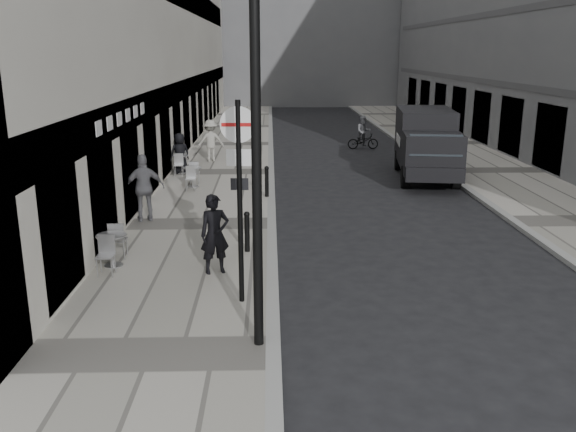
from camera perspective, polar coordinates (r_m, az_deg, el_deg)
name	(u,v)px	position (r m, az deg, el deg)	size (l,w,h in m)	color
sidewalk	(222,173)	(24.79, -6.23, 4.02)	(4.00, 60.00, 0.12)	#ABA59A
far_sidewalk	(491,171)	(26.31, 18.46, 3.97)	(4.00, 60.00, 0.12)	#ABA59A
walking_man	(215,234)	(13.28, -6.87, -1.70)	(0.64, 0.42, 1.75)	black
sign_post	(239,176)	(11.29, -4.58, 3.73)	(0.66, 0.10, 3.87)	black
lamppost	(256,139)	(9.34, -3.00, 7.24)	(0.28, 0.28, 6.15)	black
bollard_near	(247,233)	(14.73, -3.85, -1.59)	(0.12, 0.12, 0.93)	black
bollard_far	(267,182)	(20.28, -2.00, 3.16)	(0.13, 0.13, 0.96)	black
panel_van	(426,140)	(24.36, 12.81, 6.91)	(2.77, 5.77, 2.62)	black
cyclist	(363,136)	(31.29, 7.05, 7.42)	(1.56, 0.60, 1.67)	black
pedestrian_a	(144,188)	(17.73, -13.29, 2.57)	(1.12, 0.47, 1.92)	slate
pedestrian_b	(211,141)	(27.08, -7.25, 7.01)	(1.17, 0.67, 1.81)	#A7A49A
pedestrian_c	(180,153)	(24.57, -10.08, 5.81)	(0.78, 0.51, 1.59)	black
cafe_table_near	(112,247)	(14.26, -16.14, -2.84)	(0.68, 1.53, 0.87)	#A5A5A8
cafe_table_mid	(193,175)	(21.99, -8.92, 3.78)	(0.65, 1.47, 0.84)	silver
cafe_table_far	(181,162)	(24.66, -10.03, 4.97)	(0.65, 1.48, 0.84)	silver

